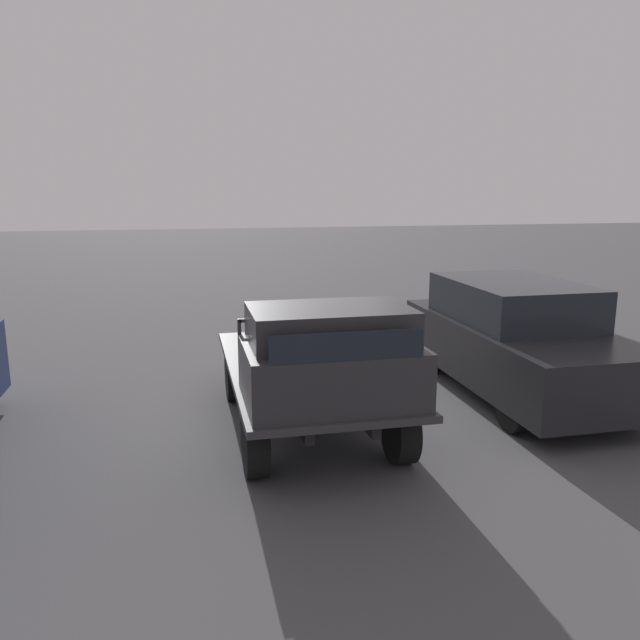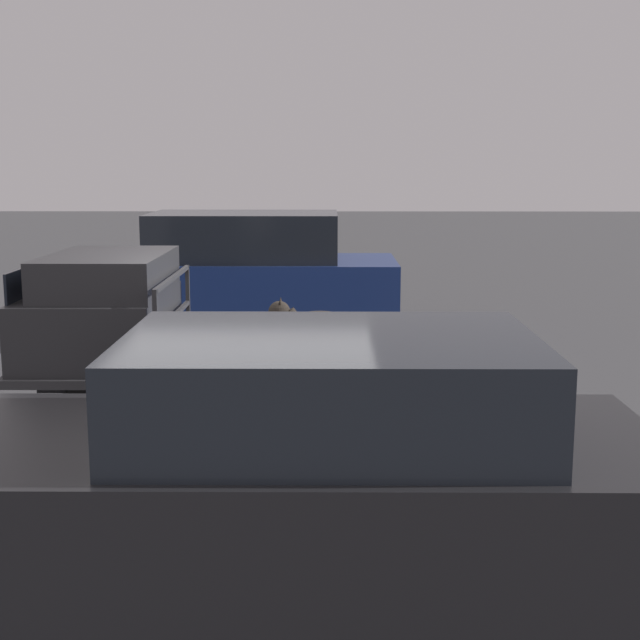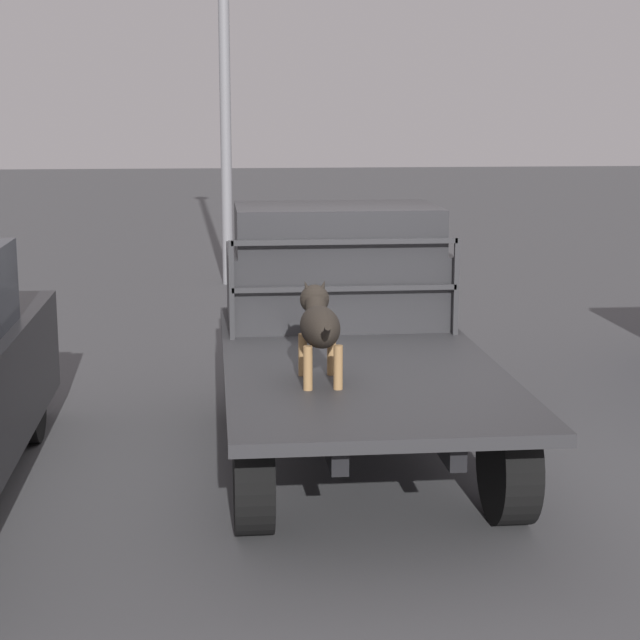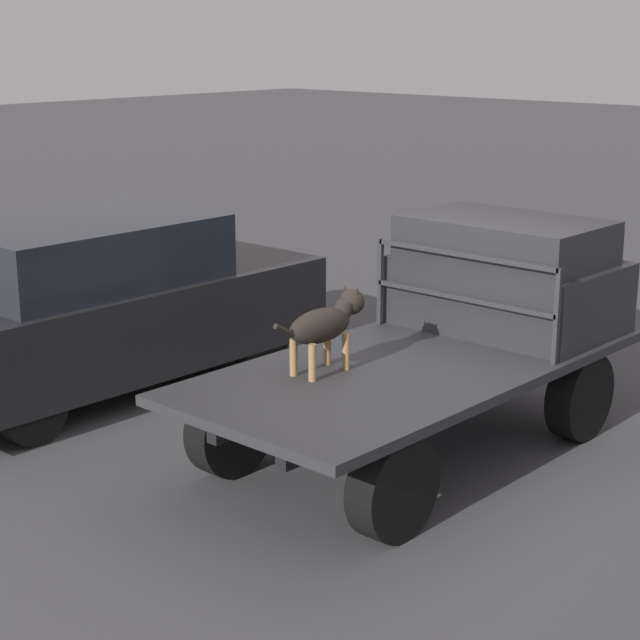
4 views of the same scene
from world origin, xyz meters
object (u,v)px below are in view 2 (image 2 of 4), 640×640
object	(u,v)px
parked_sedan	(303,473)
parked_pickup_far	(233,278)
flatbed_truck	(243,379)
dog	(312,324)

from	to	relation	value
parked_sedan	parked_pickup_far	world-z (taller)	parked_pickup_far
flatbed_truck	parked_sedan	xyz separation A→B (m)	(-0.66, 3.29, 0.24)
parked_pickup_far	flatbed_truck	bearing A→B (deg)	97.74
dog	parked_sedan	bearing A→B (deg)	76.27
flatbed_truck	dog	size ratio (longest dim) A/B	4.05
flatbed_truck	dog	xyz separation A→B (m)	(-0.66, 0.34, 0.60)
flatbed_truck	parked_pickup_far	size ratio (longest dim) A/B	0.81
dog	parked_pickup_far	distance (m)	5.39
flatbed_truck	parked_sedan	world-z (taller)	parked_sedan
dog	parked_pickup_far	world-z (taller)	parked_pickup_far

